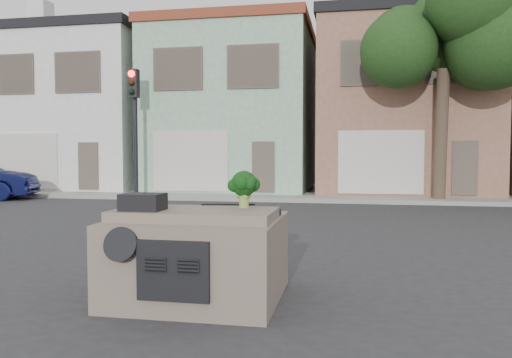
% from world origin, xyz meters
% --- Properties ---
extents(ground_plane, '(120.00, 120.00, 0.00)m').
position_xyz_m(ground_plane, '(0.00, 0.00, 0.00)').
color(ground_plane, '#303033').
rests_on(ground_plane, ground).
extents(sidewalk, '(40.00, 3.00, 0.15)m').
position_xyz_m(sidewalk, '(0.00, 10.50, 0.07)').
color(sidewalk, gray).
rests_on(sidewalk, ground).
extents(townhouse_white, '(7.20, 8.20, 7.55)m').
position_xyz_m(townhouse_white, '(-11.00, 14.50, 3.77)').
color(townhouse_white, white).
rests_on(townhouse_white, ground).
extents(townhouse_mint, '(7.20, 8.20, 7.55)m').
position_xyz_m(townhouse_mint, '(-3.50, 14.50, 3.77)').
color(townhouse_mint, '#98C2A2').
rests_on(townhouse_mint, ground).
extents(townhouse_tan, '(7.20, 8.20, 7.55)m').
position_xyz_m(townhouse_tan, '(4.00, 14.50, 3.77)').
color(townhouse_tan, '#966650').
rests_on(townhouse_tan, ground).
extents(traffic_signal, '(0.40, 0.40, 5.10)m').
position_xyz_m(traffic_signal, '(-6.50, 9.50, 2.55)').
color(traffic_signal, black).
rests_on(traffic_signal, ground).
extents(tree_near, '(4.40, 4.00, 8.50)m').
position_xyz_m(tree_near, '(5.00, 9.80, 4.25)').
color(tree_near, '#1E3E16').
rests_on(tree_near, ground).
extents(car_dashboard, '(2.00, 1.80, 1.12)m').
position_xyz_m(car_dashboard, '(0.00, -3.00, 0.56)').
color(car_dashboard, '#7A695D').
rests_on(car_dashboard, ground).
extents(instrument_hump, '(0.48, 0.38, 0.20)m').
position_xyz_m(instrument_hump, '(-0.58, -3.35, 1.22)').
color(instrument_hump, black).
rests_on(instrument_hump, car_dashboard).
extents(wiper_arm, '(0.69, 0.15, 0.02)m').
position_xyz_m(wiper_arm, '(0.28, -2.62, 1.13)').
color(wiper_arm, black).
rests_on(wiper_arm, car_dashboard).
extents(broccoli, '(0.47, 0.47, 0.47)m').
position_xyz_m(broccoli, '(0.54, -2.85, 1.36)').
color(broccoli, black).
rests_on(broccoli, car_dashboard).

